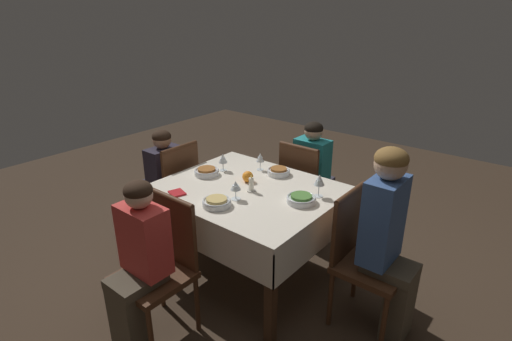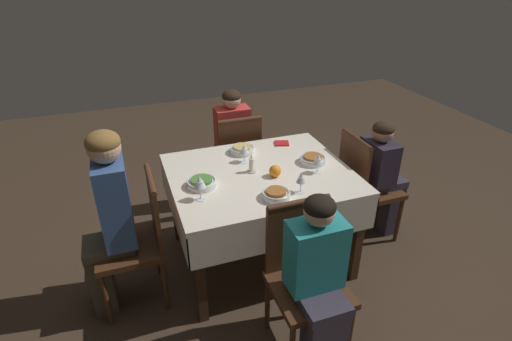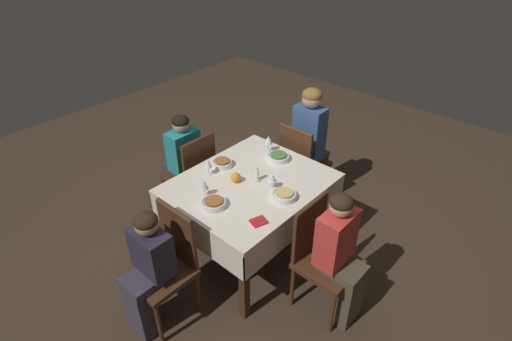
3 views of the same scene
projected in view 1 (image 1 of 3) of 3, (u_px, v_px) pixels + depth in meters
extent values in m
plane|color=#3D2D21|center=(248.00, 274.00, 3.19)|extent=(8.00, 8.00, 0.00)
cube|color=silver|center=(248.00, 190.00, 2.91)|extent=(1.26, 1.04, 0.04)
cube|color=silver|center=(197.00, 235.00, 2.59)|extent=(1.26, 0.01, 0.23)
cube|color=silver|center=(288.00, 185.00, 3.33)|extent=(1.26, 0.01, 0.23)
cube|color=silver|center=(191.00, 185.00, 3.33)|extent=(0.01, 1.04, 0.23)
cube|color=silver|center=(321.00, 235.00, 2.60)|extent=(0.01, 1.04, 0.23)
cube|color=#3D2616|center=(154.00, 235.00, 3.05)|extent=(0.06, 0.06, 0.72)
cube|color=#3D2616|center=(271.00, 297.00, 2.40)|extent=(0.06, 0.06, 0.72)
cube|color=#3D2616|center=(233.00, 195.00, 3.70)|extent=(0.06, 0.06, 0.72)
cube|color=#3D2616|center=(342.00, 235.00, 3.05)|extent=(0.06, 0.06, 0.72)
cube|color=#472816|center=(372.00, 267.00, 2.55)|extent=(0.41, 0.41, 0.04)
cube|color=#472816|center=(348.00, 224.00, 2.57)|extent=(0.03, 0.38, 0.45)
cylinder|color=#472816|center=(351.00, 193.00, 2.49)|extent=(0.04, 0.37, 0.04)
cylinder|color=#472816|center=(384.00, 324.00, 2.40)|extent=(0.03, 0.03, 0.41)
cylinder|color=#472816|center=(405.00, 293.00, 2.66)|extent=(0.03, 0.03, 0.41)
cylinder|color=#472816|center=(330.00, 299.00, 2.61)|extent=(0.03, 0.03, 0.41)
cylinder|color=#472816|center=(355.00, 272.00, 2.87)|extent=(0.03, 0.03, 0.41)
cube|color=#472816|center=(308.00, 191.00, 3.62)|extent=(0.41, 0.41, 0.04)
cube|color=#472816|center=(298.00, 172.00, 3.39)|extent=(0.38, 0.03, 0.45)
cylinder|color=#472816|center=(299.00, 147.00, 3.31)|extent=(0.37, 0.04, 0.04)
cylinder|color=#472816|center=(334.00, 212.00, 3.73)|extent=(0.03, 0.03, 0.41)
cylinder|color=#472816|center=(302.00, 201.00, 3.94)|extent=(0.03, 0.03, 0.41)
cylinder|color=#472816|center=(314.00, 227.00, 3.47)|extent=(0.03, 0.03, 0.41)
cylinder|color=#472816|center=(280.00, 214.00, 3.68)|extent=(0.03, 0.03, 0.41)
cube|color=#472816|center=(169.00, 193.00, 3.59)|extent=(0.41, 0.41, 0.04)
cube|color=#472816|center=(181.00, 173.00, 3.38)|extent=(0.03, 0.38, 0.45)
cylinder|color=#472816|center=(179.00, 148.00, 3.30)|extent=(0.04, 0.37, 0.04)
cylinder|color=#472816|center=(173.00, 202.00, 3.91)|extent=(0.03, 0.03, 0.41)
cylinder|color=#472816|center=(142.00, 216.00, 3.65)|extent=(0.03, 0.03, 0.41)
cylinder|color=#472816|center=(199.00, 213.00, 3.70)|extent=(0.03, 0.03, 0.41)
cylinder|color=#472816|center=(168.00, 229.00, 3.44)|extent=(0.03, 0.03, 0.41)
cube|color=#472816|center=(153.00, 278.00, 2.45)|extent=(0.41, 0.41, 0.04)
cube|color=#472816|center=(174.00, 231.00, 2.50)|extent=(0.38, 0.03, 0.45)
cylinder|color=#472816|center=(171.00, 198.00, 2.42)|extent=(0.37, 0.04, 0.04)
cylinder|color=#472816|center=(115.00, 310.00, 2.52)|extent=(0.03, 0.03, 0.41)
cylinder|color=#472816|center=(151.00, 337.00, 2.30)|extent=(0.03, 0.03, 0.41)
cylinder|color=#472816|center=(161.00, 281.00, 2.78)|extent=(0.03, 0.03, 0.41)
cylinder|color=#472816|center=(197.00, 304.00, 2.56)|extent=(0.03, 0.03, 0.41)
cube|color=#4C4233|center=(398.00, 307.00, 2.51)|extent=(0.14, 0.22, 0.45)
cube|color=#4C4233|center=(390.00, 268.00, 2.46)|extent=(0.31, 0.24, 0.06)
cube|color=#38568E|center=(383.00, 220.00, 2.40)|extent=(0.18, 0.30, 0.55)
sphere|color=#D6A884|center=(391.00, 164.00, 2.26)|extent=(0.19, 0.19, 0.19)
ellipsoid|color=brown|center=(392.00, 159.00, 2.25)|extent=(0.19, 0.19, 0.13)
cube|color=#383342|center=(319.00, 203.00, 3.84)|extent=(0.22, 0.14, 0.45)
cube|color=#383342|center=(315.00, 182.00, 3.69)|extent=(0.24, 0.31, 0.06)
cube|color=teal|center=(312.00, 161.00, 3.54)|extent=(0.30, 0.18, 0.40)
sphere|color=#D6A884|center=(314.00, 131.00, 3.44)|extent=(0.16, 0.16, 0.16)
ellipsoid|color=black|center=(314.00, 128.00, 3.43)|extent=(0.16, 0.16, 0.11)
cube|color=#383342|center=(157.00, 207.00, 3.78)|extent=(0.14, 0.22, 0.45)
cube|color=#383342|center=(160.00, 184.00, 3.64)|extent=(0.31, 0.24, 0.06)
cube|color=#282333|center=(164.00, 166.00, 3.51)|extent=(0.18, 0.30, 0.34)
sphere|color=tan|center=(162.00, 140.00, 3.42)|extent=(0.16, 0.16, 0.16)
ellipsoid|color=black|center=(161.00, 136.00, 3.41)|extent=(0.16, 0.16, 0.11)
cube|color=#4C4233|center=(129.00, 322.00, 2.39)|extent=(0.23, 0.14, 0.45)
cube|color=#4C4233|center=(136.00, 280.00, 2.35)|extent=(0.24, 0.31, 0.06)
cube|color=red|center=(144.00, 239.00, 2.32)|extent=(0.30, 0.18, 0.42)
sphere|color=beige|center=(139.00, 195.00, 2.22)|extent=(0.16, 0.16, 0.16)
ellipsoid|color=black|center=(138.00, 190.00, 2.21)|extent=(0.16, 0.16, 0.11)
cylinder|color=silver|center=(301.00, 200.00, 2.68)|extent=(0.20, 0.20, 0.04)
torus|color=silver|center=(301.00, 197.00, 2.67)|extent=(0.19, 0.19, 0.01)
cylinder|color=#4C7F38|center=(301.00, 196.00, 2.67)|extent=(0.14, 0.14, 0.02)
cylinder|color=white|center=(318.00, 196.00, 2.78)|extent=(0.06, 0.06, 0.00)
cylinder|color=white|center=(319.00, 190.00, 2.76)|extent=(0.01, 0.01, 0.08)
cone|color=white|center=(319.00, 180.00, 2.73)|extent=(0.08, 0.08, 0.08)
cylinder|color=white|center=(319.00, 182.00, 2.73)|extent=(0.05, 0.05, 0.03)
cylinder|color=silver|center=(279.00, 172.00, 3.13)|extent=(0.18, 0.18, 0.04)
torus|color=silver|center=(279.00, 170.00, 3.13)|extent=(0.18, 0.18, 0.01)
cylinder|color=#995B28|center=(279.00, 169.00, 3.12)|extent=(0.13, 0.13, 0.02)
cylinder|color=white|center=(260.00, 170.00, 3.23)|extent=(0.06, 0.06, 0.00)
cylinder|color=white|center=(260.00, 165.00, 3.22)|extent=(0.01, 0.01, 0.07)
cone|color=white|center=(260.00, 157.00, 3.19)|extent=(0.06, 0.06, 0.07)
cylinder|color=white|center=(260.00, 159.00, 3.20)|extent=(0.04, 0.04, 0.03)
cylinder|color=silver|center=(207.00, 173.00, 3.13)|extent=(0.19, 0.19, 0.04)
torus|color=silver|center=(207.00, 170.00, 3.12)|extent=(0.19, 0.19, 0.01)
cylinder|color=#995B28|center=(207.00, 169.00, 3.12)|extent=(0.14, 0.14, 0.02)
cylinder|color=white|center=(223.00, 170.00, 3.22)|extent=(0.06, 0.06, 0.00)
cylinder|color=white|center=(223.00, 166.00, 3.21)|extent=(0.01, 0.01, 0.07)
cone|color=white|center=(223.00, 158.00, 3.18)|extent=(0.07, 0.07, 0.07)
cylinder|color=white|center=(223.00, 160.00, 3.19)|extent=(0.04, 0.04, 0.03)
cylinder|color=silver|center=(217.00, 203.00, 2.64)|extent=(0.19, 0.19, 0.04)
torus|color=silver|center=(217.00, 200.00, 2.63)|extent=(0.19, 0.19, 0.01)
cylinder|color=tan|center=(217.00, 200.00, 2.63)|extent=(0.14, 0.14, 0.02)
cylinder|color=white|center=(236.00, 199.00, 2.73)|extent=(0.07, 0.07, 0.00)
cylinder|color=white|center=(236.00, 194.00, 2.72)|extent=(0.01, 0.01, 0.07)
cone|color=white|center=(236.00, 185.00, 2.70)|extent=(0.07, 0.07, 0.06)
cylinder|color=white|center=(236.00, 187.00, 2.70)|extent=(0.04, 0.04, 0.03)
cylinder|color=beige|center=(251.00, 191.00, 2.85)|extent=(0.06, 0.06, 0.01)
cylinder|color=white|center=(251.00, 184.00, 2.83)|extent=(0.04, 0.04, 0.09)
ellipsoid|color=#F9C64C|center=(251.00, 176.00, 2.81)|extent=(0.01, 0.01, 0.03)
sphere|color=orange|center=(248.00, 177.00, 3.00)|extent=(0.08, 0.08, 0.08)
cube|color=red|center=(177.00, 193.00, 2.81)|extent=(0.14, 0.13, 0.01)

